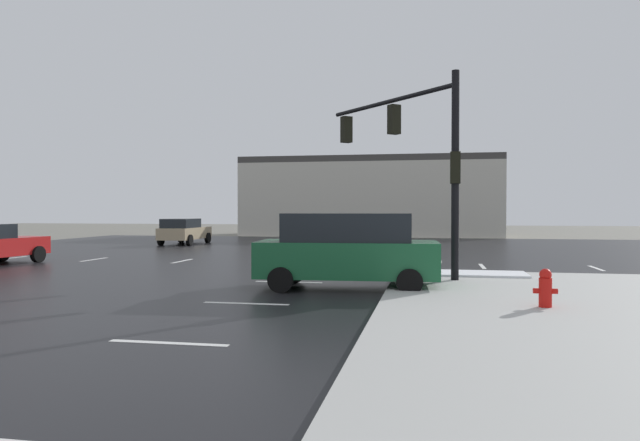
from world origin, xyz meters
TOP-DOWN VIEW (x-y plane):
  - ground_plane at (0.00, 0.00)m, footprint 120.00×120.00m
  - road_asphalt at (0.00, 0.00)m, footprint 44.00×44.00m
  - snow_strip_curbside at (5.00, -4.00)m, footprint 4.00×1.60m
  - lane_markings at (1.20, -1.38)m, footprint 36.15×36.15m
  - traffic_signal_mast at (3.60, -4.22)m, footprint 4.34×4.88m
  - fire_hydrant at (6.42, -9.99)m, footprint 0.48×0.26m
  - strip_building_background at (-0.81, 26.43)m, footprint 20.79×8.00m
  - suv_green at (1.90, -7.11)m, footprint 4.92×2.39m
  - sedan_black at (-0.82, 9.71)m, footprint 2.13×4.58m
  - sedan_tan at (-10.83, 11.16)m, footprint 2.11×4.58m

SIDE VIEW (x-z plane):
  - ground_plane at x=0.00m, z-range 0.00..0.00m
  - road_asphalt at x=0.00m, z-range 0.00..0.02m
  - lane_markings at x=1.20m, z-range 0.02..0.03m
  - snow_strip_curbside at x=5.00m, z-range 0.14..0.20m
  - fire_hydrant at x=6.42m, z-range 0.14..0.93m
  - sedan_black at x=-0.82m, z-range 0.06..1.64m
  - sedan_tan at x=-10.83m, z-range 0.06..1.64m
  - suv_green at x=1.90m, z-range 0.08..2.11m
  - strip_building_background at x=-0.81m, z-range 0.00..6.41m
  - traffic_signal_mast at x=3.60m, z-range 1.19..7.16m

